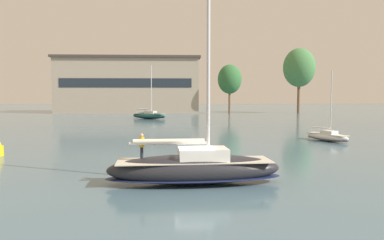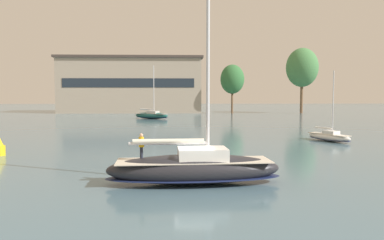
{
  "view_description": "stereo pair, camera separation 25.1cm",
  "coord_description": "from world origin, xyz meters",
  "px_view_note": "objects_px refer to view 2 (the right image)",
  "views": [
    {
      "loc": [
        -1.34,
        -23.9,
        5.82
      ],
      "look_at": [
        0.0,
        3.0,
        3.94
      ],
      "focal_mm": 35.0,
      "sensor_mm": 36.0,
      "label": 1
    },
    {
      "loc": [
        -1.08,
        -23.91,
        5.82
      ],
      "look_at": [
        0.0,
        3.0,
        3.94
      ],
      "focal_mm": 35.0,
      "sensor_mm": 36.0,
      "label": 2
    }
  ],
  "objects_px": {
    "tree_shore_left": "(232,79)",
    "sailboat_moored_near_marina": "(152,115)",
    "sailboat_moored_mid_channel": "(329,136)",
    "sailboat_main": "(194,168)",
    "tree_shore_center": "(302,68)"
  },
  "relations": [
    {
      "from": "tree_shore_left",
      "to": "sailboat_main",
      "type": "distance_m",
      "value": 88.49
    },
    {
      "from": "sailboat_main",
      "to": "sailboat_moored_mid_channel",
      "type": "distance_m",
      "value": 27.74
    },
    {
      "from": "tree_shore_left",
      "to": "sailboat_moored_near_marina",
      "type": "height_order",
      "value": "tree_shore_left"
    },
    {
      "from": "tree_shore_center",
      "to": "sailboat_moored_mid_channel",
      "type": "distance_m",
      "value": 69.71
    },
    {
      "from": "tree_shore_left",
      "to": "sailboat_main",
      "type": "bearing_deg",
      "value": -100.01
    },
    {
      "from": "tree_shore_left",
      "to": "sailboat_moored_mid_channel",
      "type": "bearing_deg",
      "value": -87.9
    },
    {
      "from": "sailboat_moored_near_marina",
      "to": "sailboat_moored_mid_channel",
      "type": "height_order",
      "value": "sailboat_moored_near_marina"
    },
    {
      "from": "tree_shore_left",
      "to": "sailboat_main",
      "type": "xyz_separation_m",
      "value": [
        -15.3,
        -86.68,
        -9.1
      ]
    },
    {
      "from": "tree_shore_center",
      "to": "sailboat_moored_mid_channel",
      "type": "relative_size",
      "value": 2.26
    },
    {
      "from": "tree_shore_left",
      "to": "tree_shore_center",
      "type": "distance_m",
      "value": 21.36
    },
    {
      "from": "sailboat_moored_mid_channel",
      "to": "tree_shore_left",
      "type": "bearing_deg",
      "value": 92.1
    },
    {
      "from": "tree_shore_left",
      "to": "tree_shore_center",
      "type": "height_order",
      "value": "tree_shore_center"
    },
    {
      "from": "tree_shore_left",
      "to": "sailboat_main",
      "type": "relative_size",
      "value": 0.93
    },
    {
      "from": "tree_shore_center",
      "to": "sailboat_main",
      "type": "bearing_deg",
      "value": -112.63
    },
    {
      "from": "tree_shore_center",
      "to": "sailboat_main",
      "type": "distance_m",
      "value": 95.34
    }
  ]
}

